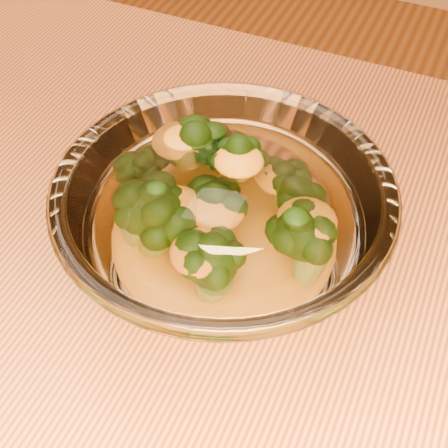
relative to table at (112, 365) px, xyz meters
name	(u,v)px	position (x,y,z in m)	size (l,w,h in m)	color
table	(112,365)	(0.00, 0.00, 0.00)	(1.20, 0.80, 0.75)	#C2793A
glass_bowl	(224,229)	(0.08, 0.06, 0.15)	(0.24, 0.24, 0.11)	white
cheese_sauce	(224,248)	(0.08, 0.06, 0.13)	(0.12, 0.12, 0.03)	orange
broccoli_heap	(216,202)	(0.07, 0.07, 0.17)	(0.17, 0.15, 0.08)	black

